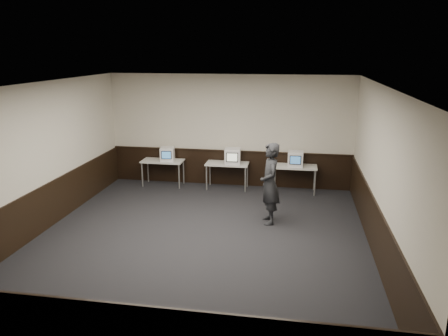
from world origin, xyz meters
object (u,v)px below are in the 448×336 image
object	(u,v)px
desk_center	(227,165)
emac_center	(233,156)
emac_left	(167,154)
person	(270,184)
desk_left	(163,163)
desk_right	(295,168)
emac_right	(296,159)

from	to	relation	value
desk_center	emac_center	distance (m)	0.34
emac_left	person	xyz separation A→B (m)	(3.10, -2.36, -0.01)
person	emac_left	bearing A→B (deg)	-142.64
emac_left	person	distance (m)	3.89
desk_left	emac_left	size ratio (longest dim) A/B	2.58
desk_center	desk_left	bearing A→B (deg)	180.00
desk_right	person	xyz separation A→B (m)	(-0.54, -2.37, 0.25)
desk_left	desk_right	world-z (taller)	same
emac_left	emac_right	size ratio (longest dim) A/B	1.03
emac_left	emac_right	xyz separation A→B (m)	(3.65, -0.02, 0.01)
emac_left	emac_right	world-z (taller)	emac_right
desk_center	person	bearing A→B (deg)	-60.20
desk_right	desk_left	bearing A→B (deg)	180.00
desk_right	emac_right	bearing A→B (deg)	-79.64
emac_left	emac_center	world-z (taller)	emac_center
desk_left	emac_left	bearing A→B (deg)	-5.10
emac_left	emac_center	xyz separation A→B (m)	(1.91, -0.04, 0.02)
person	emac_right	bearing A→B (deg)	151.35
desk_left	emac_center	size ratio (longest dim) A/B	2.41
emac_left	desk_left	bearing A→B (deg)	166.25
desk_center	person	world-z (taller)	person
desk_left	person	bearing A→B (deg)	-36.03
desk_left	emac_right	distance (m)	3.82
desk_center	emac_right	world-z (taller)	emac_right
desk_left	emac_right	bearing A→B (deg)	-0.46
emac_center	emac_right	world-z (taller)	emac_center
desk_center	person	xyz separation A→B (m)	(1.36, -2.37, 0.25)
desk_right	emac_right	xyz separation A→B (m)	(0.01, -0.03, 0.28)
desk_left	emac_center	distance (m)	2.08
emac_center	person	size ratio (longest dim) A/B	0.27
desk_left	emac_right	world-z (taller)	emac_right
emac_center	emac_right	xyz separation A→B (m)	(1.74, 0.02, -0.01)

